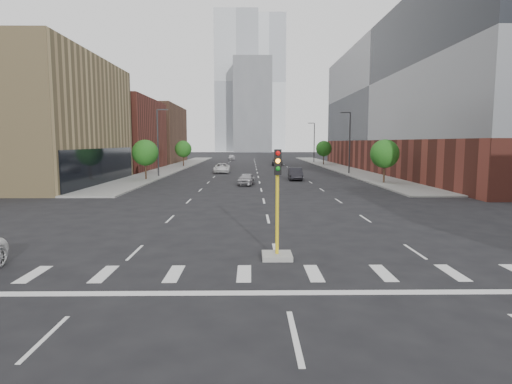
{
  "coord_description": "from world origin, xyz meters",
  "views": [
    {
      "loc": [
        -1.07,
        -7.85,
        4.67
      ],
      "look_at": [
        -0.82,
        10.77,
        2.5
      ],
      "focal_mm": 30.0,
      "sensor_mm": 36.0,
      "label": 1
    }
  ],
  "objects_px": {
    "car_near_left": "(246,179)",
    "car_mid_right": "(295,174)",
    "car_far_left": "(222,168)",
    "median_traffic_signal": "(277,235)",
    "car_deep_right": "(277,162)",
    "car_distant": "(232,157)"
  },
  "relations": [
    {
      "from": "car_near_left",
      "to": "car_mid_right",
      "type": "height_order",
      "value": "car_mid_right"
    },
    {
      "from": "car_mid_right",
      "to": "car_far_left",
      "type": "relative_size",
      "value": 0.91
    },
    {
      "from": "median_traffic_signal",
      "to": "car_near_left",
      "type": "distance_m",
      "value": 29.95
    },
    {
      "from": "median_traffic_signal",
      "to": "car_mid_right",
      "type": "height_order",
      "value": "median_traffic_signal"
    },
    {
      "from": "car_deep_right",
      "to": "car_distant",
      "type": "height_order",
      "value": "car_deep_right"
    },
    {
      "from": "car_near_left",
      "to": "car_mid_right",
      "type": "distance_m",
      "value": 8.75
    },
    {
      "from": "median_traffic_signal",
      "to": "car_distant",
      "type": "height_order",
      "value": "median_traffic_signal"
    },
    {
      "from": "car_distant",
      "to": "car_deep_right",
      "type": "bearing_deg",
      "value": -73.53
    },
    {
      "from": "car_near_left",
      "to": "car_mid_right",
      "type": "xyz_separation_m",
      "value": [
        6.03,
        6.34,
        0.1
      ]
    },
    {
      "from": "car_near_left",
      "to": "car_far_left",
      "type": "bearing_deg",
      "value": 110.57
    },
    {
      "from": "median_traffic_signal",
      "to": "car_near_left",
      "type": "bearing_deg",
      "value": 92.87
    },
    {
      "from": "median_traffic_signal",
      "to": "car_far_left",
      "type": "xyz_separation_m",
      "value": [
        -5.47,
        49.12,
        -0.26
      ]
    },
    {
      "from": "median_traffic_signal",
      "to": "car_far_left",
      "type": "bearing_deg",
      "value": 96.35
    },
    {
      "from": "car_near_left",
      "to": "median_traffic_signal",
      "type": "bearing_deg",
      "value": -78.23
    },
    {
      "from": "car_near_left",
      "to": "car_deep_right",
      "type": "relative_size",
      "value": 0.75
    },
    {
      "from": "car_far_left",
      "to": "car_deep_right",
      "type": "xyz_separation_m",
      "value": [
        9.88,
        20.89,
        0.04
      ]
    },
    {
      "from": "median_traffic_signal",
      "to": "car_distant",
      "type": "xyz_separation_m",
      "value": [
        -6.04,
        96.86,
        -0.26
      ]
    },
    {
      "from": "car_mid_right",
      "to": "car_far_left",
      "type": "bearing_deg",
      "value": 129.74
    },
    {
      "from": "car_mid_right",
      "to": "car_distant",
      "type": "height_order",
      "value": "car_mid_right"
    },
    {
      "from": "car_mid_right",
      "to": "car_deep_right",
      "type": "distance_m",
      "value": 33.76
    },
    {
      "from": "median_traffic_signal",
      "to": "car_mid_right",
      "type": "distance_m",
      "value": 36.53
    },
    {
      "from": "median_traffic_signal",
      "to": "car_deep_right",
      "type": "relative_size",
      "value": 0.84
    }
  ]
}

